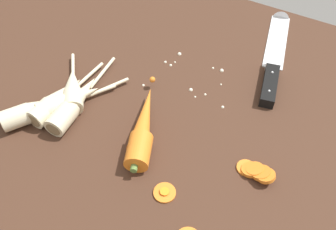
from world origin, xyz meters
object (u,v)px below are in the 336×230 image
(whole_carrot, at_px, (143,127))
(parsnip_outer, at_px, (69,101))
(parsnip_front, at_px, (58,99))
(parsnip_mid_left, at_px, (75,102))
(parsnip_back, at_px, (73,88))
(carrot_slice_stack, at_px, (256,171))
(parsnip_mid_right, at_px, (41,109))
(carrot_slice_stray_mid, at_px, (165,192))
(chefs_knife, at_px, (275,50))

(whole_carrot, bearing_deg, parsnip_outer, -174.68)
(parsnip_front, height_order, parsnip_mid_left, same)
(parsnip_front, relative_size, parsnip_back, 1.36)
(parsnip_outer, relative_size, carrot_slice_stack, 2.65)
(parsnip_back, distance_m, parsnip_outer, 0.03)
(whole_carrot, xyz_separation_m, parsnip_back, (-0.17, 0.01, -0.00))
(parsnip_mid_right, bearing_deg, parsnip_mid_left, 45.01)
(whole_carrot, relative_size, parsnip_back, 1.41)
(parsnip_front, bearing_deg, whole_carrot, 7.41)
(carrot_slice_stray_mid, bearing_deg, chefs_knife, 85.24)
(whole_carrot, distance_m, parsnip_back, 0.17)
(chefs_knife, xyz_separation_m, parsnip_mid_right, (-0.32, -0.41, 0.01))
(parsnip_mid_left, bearing_deg, parsnip_outer, -171.74)
(chefs_knife, bearing_deg, parsnip_mid_left, -127.52)
(carrot_slice_stray_mid, bearing_deg, parsnip_front, 167.48)
(parsnip_front, xyz_separation_m, parsnip_back, (0.01, 0.04, 0.00))
(parsnip_mid_right, xyz_separation_m, parsnip_back, (0.02, 0.07, 0.00))
(parsnip_front, bearing_deg, parsnip_mid_right, -108.24)
(parsnip_back, bearing_deg, carrot_slice_stray_mid, -20.05)
(parsnip_mid_right, height_order, parsnip_back, same)
(whole_carrot, height_order, parsnip_outer, whole_carrot)
(parsnip_back, height_order, carrot_slice_stack, parsnip_back)
(carrot_slice_stack, bearing_deg, carrot_slice_stray_mid, -136.21)
(parsnip_mid_right, distance_m, parsnip_back, 0.07)
(parsnip_mid_right, height_order, carrot_slice_stray_mid, parsnip_mid_right)
(parsnip_front, bearing_deg, carrot_slice_stray_mid, -12.52)
(chefs_knife, xyz_separation_m, parsnip_front, (-0.31, -0.37, 0.01))
(chefs_knife, relative_size, parsnip_back, 2.35)
(parsnip_front, xyz_separation_m, parsnip_outer, (0.02, 0.01, 0.00))
(chefs_knife, relative_size, parsnip_mid_left, 1.53)
(parsnip_front, bearing_deg, chefs_knife, 50.05)
(parsnip_front, relative_size, carrot_slice_stack, 2.96)
(chefs_knife, xyz_separation_m, parsnip_back, (-0.31, -0.33, 0.01))
(parsnip_front, relative_size, parsnip_mid_right, 0.99)
(carrot_slice_stack, height_order, carrot_slice_stray_mid, carrot_slice_stack)
(parsnip_mid_left, relative_size, carrot_slice_stack, 3.34)
(parsnip_mid_right, bearing_deg, whole_carrot, 17.01)
(parsnip_mid_left, xyz_separation_m, parsnip_outer, (-0.01, -0.00, 0.00))
(whole_carrot, distance_m, parsnip_mid_right, 0.20)
(parsnip_outer, distance_m, carrot_slice_stack, 0.37)
(parsnip_front, bearing_deg, carrot_slice_stack, 6.96)
(whole_carrot, height_order, carrot_slice_stray_mid, whole_carrot)
(whole_carrot, xyz_separation_m, parsnip_mid_left, (-0.15, -0.01, -0.00))
(parsnip_front, distance_m, parsnip_mid_left, 0.04)
(parsnip_back, distance_m, carrot_slice_stack, 0.38)
(whole_carrot, height_order, parsnip_mid_right, whole_carrot)
(whole_carrot, relative_size, parsnip_outer, 1.16)
(parsnip_mid_left, height_order, parsnip_back, same)
(whole_carrot, bearing_deg, parsnip_front, -172.59)
(chefs_knife, xyz_separation_m, parsnip_outer, (-0.29, -0.36, 0.01))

